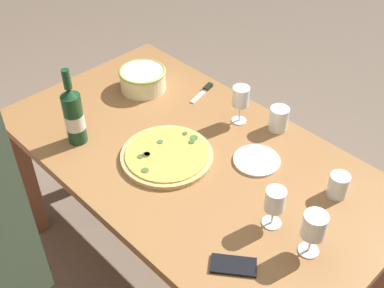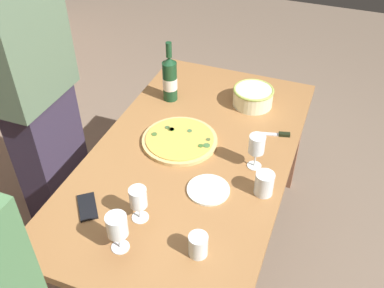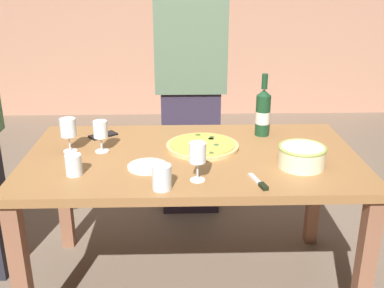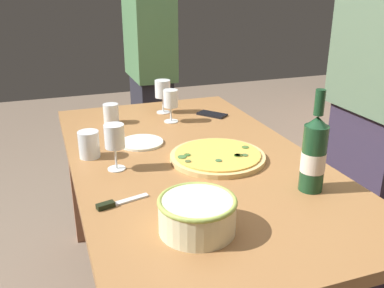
{
  "view_description": "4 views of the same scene",
  "coord_description": "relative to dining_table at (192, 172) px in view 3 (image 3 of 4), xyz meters",
  "views": [
    {
      "loc": [
        -1.05,
        1.01,
        2.04
      ],
      "look_at": [
        0.0,
        0.0,
        0.8
      ],
      "focal_mm": 46.26,
      "sensor_mm": 36.0,
      "label": 1
    },
    {
      "loc": [
        -1.43,
        -0.55,
        2.07
      ],
      "look_at": [
        0.0,
        0.0,
        0.8
      ],
      "focal_mm": 40.58,
      "sensor_mm": 36.0,
      "label": 2
    },
    {
      "loc": [
        -0.06,
        -2.06,
        1.58
      ],
      "look_at": [
        0.0,
        0.0,
        0.8
      ],
      "focal_mm": 43.12,
      "sensor_mm": 36.0,
      "label": 3
    },
    {
      "loc": [
        1.43,
        -0.51,
        1.4
      ],
      "look_at": [
        0.0,
        0.0,
        0.8
      ],
      "focal_mm": 40.04,
      "sensor_mm": 36.0,
      "label": 4
    }
  ],
  "objects": [
    {
      "name": "ground_plane",
      "position": [
        0.0,
        0.0,
        -0.66
      ],
      "size": [
        8.0,
        8.0,
        0.0
      ],
      "primitive_type": "plane",
      "color": "#786654"
    },
    {
      "name": "dining_table",
      "position": [
        0.0,
        0.0,
        0.0
      ],
      "size": [
        1.6,
        0.9,
        0.75
      ],
      "color": "#99673B",
      "rests_on": "ground"
    },
    {
      "name": "pizza",
      "position": [
        0.05,
        0.08,
        0.1
      ],
      "size": [
        0.36,
        0.36,
        0.03
      ],
      "color": "tan",
      "rests_on": "dining_table"
    },
    {
      "name": "serving_bowl",
      "position": [
        0.49,
        -0.16,
        0.15
      ],
      "size": [
        0.22,
        0.22,
        0.1
      ],
      "color": "#EBE9BC",
      "rests_on": "dining_table"
    },
    {
      "name": "wine_bottle",
      "position": [
        0.38,
        0.27,
        0.22
      ],
      "size": [
        0.08,
        0.08,
        0.33
      ],
      "color": "#173E22",
      "rests_on": "dining_table"
    },
    {
      "name": "wine_glass_near_pizza",
      "position": [
        0.01,
        -0.29,
        0.21
      ],
      "size": [
        0.07,
        0.07,
        0.17
      ],
      "color": "white",
      "rests_on": "dining_table"
    },
    {
      "name": "wine_glass_by_bottle",
      "position": [
        -0.6,
        0.06,
        0.21
      ],
      "size": [
        0.08,
        0.08,
        0.17
      ],
      "color": "white",
      "rests_on": "dining_table"
    },
    {
      "name": "wine_glass_far_left",
      "position": [
        -0.44,
        0.05,
        0.2
      ],
      "size": [
        0.07,
        0.07,
        0.16
      ],
      "color": "white",
      "rests_on": "dining_table"
    },
    {
      "name": "cup_amber",
      "position": [
        -0.13,
        -0.37,
        0.14
      ],
      "size": [
        0.08,
        0.08,
        0.1
      ],
      "primitive_type": "cylinder",
      "color": "white",
      "rests_on": "dining_table"
    },
    {
      "name": "cup_ceramic",
      "position": [
        -0.52,
        -0.22,
        0.14
      ],
      "size": [
        0.07,
        0.07,
        0.09
      ],
      "primitive_type": "cylinder",
      "color": "white",
      "rests_on": "dining_table"
    },
    {
      "name": "side_plate",
      "position": [
        -0.2,
        -0.15,
        0.1
      ],
      "size": [
        0.18,
        0.18,
        0.01
      ],
      "primitive_type": "cylinder",
      "color": "white",
      "rests_on": "dining_table"
    },
    {
      "name": "cell_phone",
      "position": [
        -0.47,
        0.27,
        0.1
      ],
      "size": [
        0.16,
        0.14,
        0.01
      ],
      "primitive_type": "cube",
      "rotation": [
        0.0,
        0.0,
        2.24
      ],
      "color": "black",
      "rests_on": "dining_table"
    },
    {
      "name": "pizza_knife",
      "position": [
        0.27,
        -0.34,
        0.1
      ],
      "size": [
        0.06,
        0.17,
        0.02
      ],
      "color": "silver",
      "rests_on": "dining_table"
    },
    {
      "name": "person_host",
      "position": [
        0.02,
        0.86,
        0.22
      ],
      "size": [
        0.45,
        0.24,
        1.73
      ],
      "rotation": [
        0.0,
        0.0,
        -1.59
      ],
      "color": "#30283B",
      "rests_on": "ground"
    }
  ]
}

